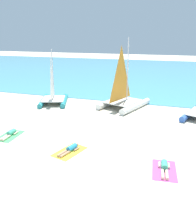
# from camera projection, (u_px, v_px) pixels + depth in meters

# --- Properties ---
(ground_plane) EXTENTS (120.00, 120.00, 0.00)m
(ground_plane) POSITION_uv_depth(u_px,v_px,m) (114.00, 111.00, 20.04)
(ground_plane) COLOR beige
(ocean_water) EXTENTS (120.00, 40.00, 0.05)m
(ocean_water) POSITION_uv_depth(u_px,v_px,m) (148.00, 72.00, 40.48)
(ocean_water) COLOR #4C9EB7
(ocean_water) RESTS_ON ground
(sailboat_teal) EXTENTS (3.55, 4.33, 4.86)m
(sailboat_teal) POSITION_uv_depth(u_px,v_px,m) (53.00, 96.00, 21.94)
(sailboat_teal) COLOR teal
(sailboat_teal) RESTS_ON ground
(sailboat_white) EXTENTS (4.18, 5.18, 5.86)m
(sailboat_white) POSITION_uv_depth(u_px,v_px,m) (123.00, 97.00, 20.80)
(sailboat_white) COLOR white
(sailboat_white) RESTS_ON ground
(towel_left) EXTENTS (1.23, 1.97, 0.01)m
(towel_left) POSITION_uv_depth(u_px,v_px,m) (10.00, 136.00, 15.04)
(towel_left) COLOR #4CB266
(towel_left) RESTS_ON ground
(sunbather_left) EXTENTS (0.57, 1.57, 0.30)m
(sunbather_left) POSITION_uv_depth(u_px,v_px,m) (10.00, 134.00, 15.06)
(sunbather_left) COLOR #3FB28C
(sunbather_left) RESTS_ON towel_left
(towel_middle) EXTENTS (1.57, 2.12, 0.01)m
(towel_middle) POSITION_uv_depth(u_px,v_px,m) (70.00, 152.00, 13.01)
(towel_middle) COLOR yellow
(towel_middle) RESTS_ON ground
(sunbather_middle) EXTENTS (0.79, 1.55, 0.30)m
(sunbather_middle) POSITION_uv_depth(u_px,v_px,m) (70.00, 149.00, 13.03)
(sunbather_middle) COLOR #268CCC
(sunbather_middle) RESTS_ON towel_middle
(towel_right) EXTENTS (1.28, 2.00, 0.01)m
(towel_right) POSITION_uv_depth(u_px,v_px,m) (164.00, 170.00, 11.23)
(towel_right) COLOR #D84C99
(towel_right) RESTS_ON ground
(sunbather_right) EXTENTS (0.58, 1.57, 0.30)m
(sunbather_right) POSITION_uv_depth(u_px,v_px,m) (164.00, 167.00, 11.25)
(sunbather_right) COLOR #3FB28C
(sunbather_right) RESTS_ON towel_right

